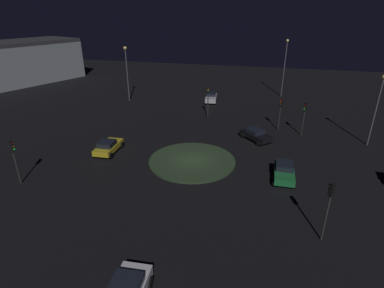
# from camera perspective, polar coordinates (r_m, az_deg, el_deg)

# --- Properties ---
(ground_plane) EXTENTS (116.24, 116.24, 0.00)m
(ground_plane) POSITION_cam_1_polar(r_m,az_deg,el_deg) (31.17, 0.00, -3.33)
(ground_plane) COLOR black
(roundabout_island) EXTENTS (8.80, 8.80, 0.20)m
(roundabout_island) POSITION_cam_1_polar(r_m,az_deg,el_deg) (31.12, 0.00, -3.17)
(roundabout_island) COLOR #2D4228
(roundabout_island) RESTS_ON ground_plane
(car_yellow) EXTENTS (2.20, 4.01, 1.44)m
(car_yellow) POSITION_cam_1_polar(r_m,az_deg,el_deg) (34.01, -15.40, -0.44)
(car_yellow) COLOR gold
(car_yellow) RESTS_ON ground_plane
(car_black) EXTENTS (3.98, 3.97, 1.36)m
(car_black) POSITION_cam_1_polar(r_m,az_deg,el_deg) (36.72, 11.83, 1.72)
(car_black) COLOR black
(car_black) RESTS_ON ground_plane
(car_green) EXTENTS (2.00, 3.87, 1.38)m
(car_green) POSITION_cam_1_polar(r_m,az_deg,el_deg) (29.13, 16.84, -4.92)
(car_green) COLOR #1E7238
(car_green) RESTS_ON ground_plane
(car_silver) EXTENTS (2.42, 4.24, 1.46)m
(car_silver) POSITION_cam_1_polar(r_m,az_deg,el_deg) (51.61, 3.59, 8.71)
(car_silver) COLOR silver
(car_silver) RESTS_ON ground_plane
(traffic_light_southwest) EXTENTS (0.40, 0.37, 4.05)m
(traffic_light_southwest) POSITION_cam_1_polar(r_m,az_deg,el_deg) (30.28, -30.32, -1.65)
(traffic_light_southwest) COLOR #2D2D2D
(traffic_light_southwest) RESTS_ON ground_plane
(traffic_light_north) EXTENTS (0.32, 0.37, 4.44)m
(traffic_light_north) POSITION_cam_1_polar(r_m,az_deg,el_deg) (43.33, 3.02, 9.02)
(traffic_light_north) COLOR #2D2D2D
(traffic_light_north) RESTS_ON ground_plane
(traffic_light_northeast) EXTENTS (0.39, 0.38, 4.09)m
(traffic_light_northeast) POSITION_cam_1_polar(r_m,az_deg,el_deg) (38.95, 20.25, 5.47)
(traffic_light_northeast) COLOR #2D2D2D
(traffic_light_northeast) RESTS_ON ground_plane
(traffic_light_northeast_near) EXTENTS (0.37, 0.39, 4.06)m
(traffic_light_northeast_near) POSITION_cam_1_polar(r_m,az_deg,el_deg) (39.97, 16.17, 6.44)
(traffic_light_northeast_near) COLOR #2D2D2D
(traffic_light_northeast_near) RESTS_ON ground_plane
(traffic_light_southeast) EXTENTS (0.39, 0.38, 4.41)m
(traffic_light_southeast) POSITION_cam_1_polar(r_m,az_deg,el_deg) (21.54, 24.23, -9.64)
(traffic_light_southeast) COLOR #2D2D2D
(traffic_light_southeast) RESTS_ON ground_plane
(streetlamp_northeast) EXTENTS (0.48, 0.48, 8.00)m
(streetlamp_northeast) POSITION_cam_1_polar(r_m,az_deg,el_deg) (38.84, 31.37, 6.69)
(streetlamp_northeast) COLOR #4C4C51
(streetlamp_northeast) RESTS_ON ground_plane
(streetlamp_north) EXTENTS (0.48, 0.48, 9.68)m
(streetlamp_north) POSITION_cam_1_polar(r_m,az_deg,el_deg) (56.14, 16.96, 14.37)
(streetlamp_north) COLOR #4C4C51
(streetlamp_north) RESTS_ON ground_plane
(streetlamp_northwest) EXTENTS (0.57, 0.57, 8.86)m
(streetlamp_northwest) POSITION_cam_1_polar(r_m,az_deg,el_deg) (52.09, -12.14, 14.22)
(streetlamp_northwest) COLOR #4C4C51
(streetlamp_northwest) RESTS_ON ground_plane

